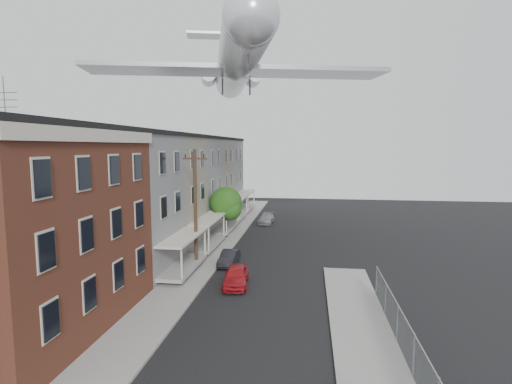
# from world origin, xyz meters

# --- Properties ---
(sidewalk_left) EXTENTS (3.00, 62.00, 0.12)m
(sidewalk_left) POSITION_xyz_m (-5.50, 24.00, 0.06)
(sidewalk_left) COLOR gray
(sidewalk_left) RESTS_ON ground
(sidewalk_right) EXTENTS (3.00, 26.00, 0.12)m
(sidewalk_right) POSITION_xyz_m (5.50, 6.00, 0.06)
(sidewalk_right) COLOR gray
(sidewalk_right) RESTS_ON ground
(curb_left) EXTENTS (0.15, 62.00, 0.14)m
(curb_left) POSITION_xyz_m (-4.05, 24.00, 0.07)
(curb_left) COLOR gray
(curb_left) RESTS_ON ground
(curb_right) EXTENTS (0.15, 26.00, 0.14)m
(curb_right) POSITION_xyz_m (4.05, 6.00, 0.07)
(curb_right) COLOR gray
(curb_right) RESTS_ON ground
(corner_building) EXTENTS (10.31, 12.30, 12.15)m
(corner_building) POSITION_xyz_m (-12.00, 7.00, 5.16)
(corner_building) COLOR #351811
(corner_building) RESTS_ON ground
(row_house_a) EXTENTS (11.98, 7.00, 10.30)m
(row_house_a) POSITION_xyz_m (-11.96, 16.50, 5.13)
(row_house_a) COLOR slate
(row_house_a) RESTS_ON ground
(row_house_b) EXTENTS (11.98, 7.00, 10.30)m
(row_house_b) POSITION_xyz_m (-11.96, 23.50, 5.13)
(row_house_b) COLOR slate
(row_house_b) RESTS_ON ground
(row_house_c) EXTENTS (11.98, 7.00, 10.30)m
(row_house_c) POSITION_xyz_m (-11.96, 30.50, 5.13)
(row_house_c) COLOR slate
(row_house_c) RESTS_ON ground
(row_house_d) EXTENTS (11.98, 7.00, 10.30)m
(row_house_d) POSITION_xyz_m (-11.96, 37.50, 5.13)
(row_house_d) COLOR slate
(row_house_d) RESTS_ON ground
(row_house_e) EXTENTS (11.98, 7.00, 10.30)m
(row_house_e) POSITION_xyz_m (-11.96, 44.50, 5.13)
(row_house_e) COLOR slate
(row_house_e) RESTS_ON ground
(chainlink_fence) EXTENTS (0.06, 18.06, 1.90)m
(chainlink_fence) POSITION_xyz_m (7.00, 5.00, 1.00)
(chainlink_fence) COLOR gray
(chainlink_fence) RESTS_ON ground
(utility_pole) EXTENTS (1.80, 0.26, 9.00)m
(utility_pole) POSITION_xyz_m (-5.60, 18.00, 4.67)
(utility_pole) COLOR black
(utility_pole) RESTS_ON ground
(street_tree) EXTENTS (3.22, 3.20, 5.20)m
(street_tree) POSITION_xyz_m (-5.27, 27.92, 3.45)
(street_tree) COLOR black
(street_tree) RESTS_ON ground
(car_near) EXTENTS (1.93, 4.02, 1.33)m
(car_near) POSITION_xyz_m (-1.92, 14.63, 0.66)
(car_near) COLOR #AF161E
(car_near) RESTS_ON ground
(car_mid) EXTENTS (1.27, 3.42, 1.12)m
(car_mid) POSITION_xyz_m (-3.31, 19.13, 0.56)
(car_mid) COLOR black
(car_mid) RESTS_ON ground
(car_far) EXTENTS (1.80, 3.96, 1.12)m
(car_far) POSITION_xyz_m (-2.26, 36.35, 0.56)
(car_far) COLOR gray
(car_far) RESTS_ON ground
(airplane) EXTENTS (27.78, 31.76, 9.15)m
(airplane) POSITION_xyz_m (-4.47, 29.09, 17.33)
(airplane) COLOR silver
(airplane) RESTS_ON ground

